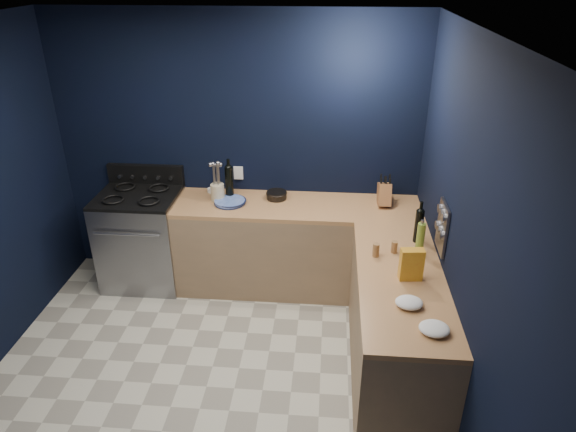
# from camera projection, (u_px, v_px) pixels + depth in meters

# --- Properties ---
(floor) EXTENTS (3.50, 3.50, 0.02)m
(floor) POSITION_uv_depth(u_px,v_px,m) (207.00, 388.00, 3.96)
(floor) COLOR beige
(floor) RESTS_ON ground
(ceiling) EXTENTS (3.50, 3.50, 0.02)m
(ceiling) POSITION_uv_depth(u_px,v_px,m) (172.00, 31.00, 2.78)
(ceiling) COLOR silver
(ceiling) RESTS_ON ground
(wall_back) EXTENTS (3.50, 0.02, 2.60)m
(wall_back) POSITION_uv_depth(u_px,v_px,m) (238.00, 151.00, 4.94)
(wall_back) COLOR black
(wall_back) RESTS_ON ground
(wall_right) EXTENTS (0.02, 3.50, 2.60)m
(wall_right) POSITION_uv_depth(u_px,v_px,m) (465.00, 252.00, 3.24)
(wall_right) COLOR black
(wall_right) RESTS_ON ground
(cab_back) EXTENTS (2.30, 0.63, 0.86)m
(cab_back) POSITION_uv_depth(u_px,v_px,m) (297.00, 248.00, 4.99)
(cab_back) COLOR #937252
(cab_back) RESTS_ON floor
(top_back) EXTENTS (2.30, 0.63, 0.04)m
(top_back) POSITION_uv_depth(u_px,v_px,m) (297.00, 207.00, 4.79)
(top_back) COLOR brown
(top_back) RESTS_ON cab_back
(cab_right) EXTENTS (0.63, 1.67, 0.86)m
(cab_right) POSITION_uv_depth(u_px,v_px,m) (395.00, 329.00, 3.91)
(cab_right) COLOR #937252
(cab_right) RESTS_ON floor
(top_right) EXTENTS (0.63, 1.67, 0.04)m
(top_right) POSITION_uv_depth(u_px,v_px,m) (401.00, 280.00, 3.71)
(top_right) COLOR brown
(top_right) RESTS_ON cab_right
(gas_range) EXTENTS (0.76, 0.66, 0.92)m
(gas_range) POSITION_uv_depth(u_px,v_px,m) (143.00, 240.00, 5.08)
(gas_range) COLOR gray
(gas_range) RESTS_ON floor
(oven_door) EXTENTS (0.59, 0.02, 0.42)m
(oven_door) POSITION_uv_depth(u_px,v_px,m) (132.00, 257.00, 4.81)
(oven_door) COLOR black
(oven_door) RESTS_ON gas_range
(cooktop) EXTENTS (0.76, 0.66, 0.03)m
(cooktop) POSITION_uv_depth(u_px,v_px,m) (137.00, 196.00, 4.87)
(cooktop) COLOR black
(cooktop) RESTS_ON gas_range
(backguard) EXTENTS (0.76, 0.06, 0.20)m
(backguard) POSITION_uv_depth(u_px,v_px,m) (146.00, 174.00, 5.09)
(backguard) COLOR black
(backguard) RESTS_ON gas_range
(spice_panel) EXTENTS (0.02, 0.28, 0.38)m
(spice_panel) POSITION_uv_depth(u_px,v_px,m) (442.00, 228.00, 3.78)
(spice_panel) COLOR gray
(spice_panel) RESTS_ON wall_right
(wall_outlet) EXTENTS (0.09, 0.02, 0.13)m
(wall_outlet) POSITION_uv_depth(u_px,v_px,m) (238.00, 173.00, 5.02)
(wall_outlet) COLOR white
(wall_outlet) RESTS_ON wall_back
(plate_stack) EXTENTS (0.31, 0.31, 0.04)m
(plate_stack) POSITION_uv_depth(u_px,v_px,m) (230.00, 202.00, 4.80)
(plate_stack) COLOR #3C4EA0
(plate_stack) RESTS_ON top_back
(ramekin) EXTENTS (0.10, 0.10, 0.04)m
(ramekin) POSITION_uv_depth(u_px,v_px,m) (212.00, 190.00, 5.04)
(ramekin) COLOR white
(ramekin) RESTS_ON top_back
(utensil_crock) EXTENTS (0.16, 0.16, 0.16)m
(utensil_crock) POSITION_uv_depth(u_px,v_px,m) (218.00, 192.00, 4.84)
(utensil_crock) COLOR beige
(utensil_crock) RESTS_ON top_back
(wine_bottle_back) EXTENTS (0.09, 0.09, 0.31)m
(wine_bottle_back) POSITION_uv_depth(u_px,v_px,m) (229.00, 183.00, 4.85)
(wine_bottle_back) COLOR black
(wine_bottle_back) RESTS_ON top_back
(lemon_basket) EXTENTS (0.22, 0.22, 0.07)m
(lemon_basket) POSITION_uv_depth(u_px,v_px,m) (277.00, 195.00, 4.89)
(lemon_basket) COLOR black
(lemon_basket) RESTS_ON top_back
(knife_block) EXTENTS (0.12, 0.25, 0.25)m
(knife_block) POSITION_uv_depth(u_px,v_px,m) (384.00, 194.00, 4.75)
(knife_block) COLOR brown
(knife_block) RESTS_ON top_back
(wine_bottle_right) EXTENTS (0.09, 0.09, 0.28)m
(wine_bottle_right) POSITION_uv_depth(u_px,v_px,m) (419.00, 226.00, 4.11)
(wine_bottle_right) COLOR black
(wine_bottle_right) RESTS_ON top_right
(oil_bottle) EXTENTS (0.08, 0.08, 0.27)m
(oil_bottle) POSITION_uv_depth(u_px,v_px,m) (420.00, 239.00, 3.93)
(oil_bottle) COLOR olive
(oil_bottle) RESTS_ON top_right
(spice_jar_near) EXTENTS (0.05, 0.05, 0.11)m
(spice_jar_near) POSITION_uv_depth(u_px,v_px,m) (376.00, 250.00, 3.93)
(spice_jar_near) COLOR olive
(spice_jar_near) RESTS_ON top_right
(spice_jar_far) EXTENTS (0.05, 0.05, 0.10)m
(spice_jar_far) POSITION_uv_depth(u_px,v_px,m) (394.00, 247.00, 3.99)
(spice_jar_far) COLOR olive
(spice_jar_far) RESTS_ON top_right
(crouton_bag) EXTENTS (0.17, 0.09, 0.24)m
(crouton_bag) POSITION_uv_depth(u_px,v_px,m) (411.00, 264.00, 3.63)
(crouton_bag) COLOR #B43011
(crouton_bag) RESTS_ON top_right
(towel_front) EXTENTS (0.23, 0.22, 0.06)m
(towel_front) POSITION_uv_depth(u_px,v_px,m) (409.00, 303.00, 3.37)
(towel_front) COLOR white
(towel_front) RESTS_ON top_right
(towel_end) EXTENTS (0.24, 0.23, 0.06)m
(towel_end) POSITION_uv_depth(u_px,v_px,m) (434.00, 329.00, 3.14)
(towel_end) COLOR white
(towel_end) RESTS_ON top_right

